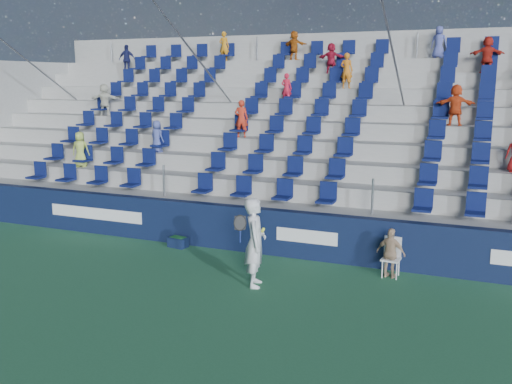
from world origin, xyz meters
TOP-DOWN VIEW (x-y plane):
  - ground at (0.00, 0.00)m, footprint 70.00×70.00m
  - sponsor_wall at (0.00, 3.15)m, footprint 24.00×0.32m
  - grandstand at (0.00, 8.24)m, footprint 24.00×8.17m
  - tennis_player at (0.99, 0.83)m, footprint 0.74×0.84m
  - line_judge_chair at (3.68, 2.65)m, footprint 0.44×0.45m
  - line_judge at (3.68, 2.50)m, footprint 0.73×0.42m
  - ball_bin at (-2.08, 2.75)m, footprint 0.55×0.41m

SIDE VIEW (x-z plane):
  - ground at x=0.00m, z-range 0.00..0.00m
  - ball_bin at x=-2.08m, z-range 0.01..0.30m
  - line_judge_chair at x=3.68m, z-range 0.06..0.99m
  - line_judge at x=3.68m, z-range 0.00..1.17m
  - sponsor_wall at x=0.00m, z-range 0.00..1.20m
  - tennis_player at x=0.99m, z-range 0.00..1.99m
  - grandstand at x=0.00m, z-range -1.18..5.45m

